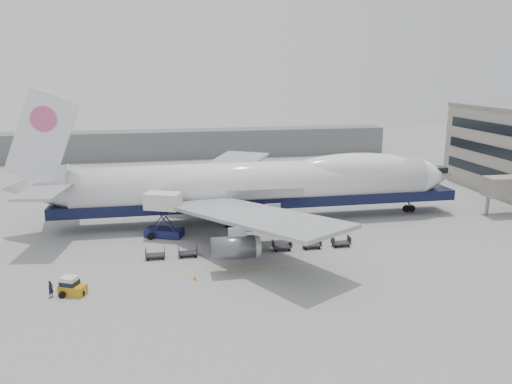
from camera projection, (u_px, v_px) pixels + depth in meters
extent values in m
plane|color=gray|center=(272.00, 247.00, 63.59)|extent=(260.00, 260.00, 0.00)
cube|color=gold|center=(283.00, 265.00, 57.86)|extent=(60.00, 0.15, 0.01)
cylinder|color=slate|center=(487.00, 206.00, 77.34)|extent=(0.50, 0.50, 3.00)
cube|color=slate|center=(175.00, 144.00, 127.74)|extent=(110.00, 8.00, 7.00)
cylinder|color=white|center=(255.00, 183.00, 73.67)|extent=(52.00, 6.40, 6.40)
cube|color=black|center=(261.00, 200.00, 74.46)|extent=(60.00, 5.76, 1.50)
cone|color=white|center=(435.00, 176.00, 78.90)|extent=(6.00, 6.40, 6.40)
cone|color=white|center=(35.00, 188.00, 68.04)|extent=(9.00, 6.40, 6.40)
ellipsoid|color=white|center=(355.00, 168.00, 76.06)|extent=(20.67, 5.78, 4.56)
cube|color=white|center=(42.00, 138.00, 66.66)|extent=(10.52, 0.50, 13.56)
cylinder|color=#D5538A|center=(44.00, 119.00, 66.15)|extent=(3.40, 0.30, 3.40)
cube|color=#9EA0A3|center=(252.00, 215.00, 59.65)|extent=(20.35, 26.74, 2.26)
cube|color=#9EA0A3|center=(223.00, 170.00, 86.90)|extent=(20.35, 26.74, 2.26)
cylinder|color=#595B60|center=(204.00, 177.00, 91.39)|extent=(4.80, 2.60, 2.60)
cylinder|color=#595B60|center=(244.00, 187.00, 83.88)|extent=(4.80, 2.60, 2.60)
cylinder|color=#595B60|center=(269.00, 221.00, 64.80)|extent=(4.80, 2.60, 2.60)
cylinder|color=#595B60|center=(233.00, 248.00, 55.13)|extent=(4.80, 2.60, 2.60)
cylinder|color=slate|center=(409.00, 204.00, 79.24)|extent=(0.36, 0.36, 2.50)
cylinder|color=black|center=(409.00, 208.00, 79.41)|extent=(1.10, 0.45, 1.10)
cylinder|color=slate|center=(238.00, 219.00, 71.33)|extent=(0.36, 0.36, 2.50)
cylinder|color=black|center=(238.00, 224.00, 71.50)|extent=(1.10, 0.45, 1.10)
cylinder|color=slate|center=(232.00, 208.00, 77.06)|extent=(0.36, 0.36, 2.50)
cylinder|color=black|center=(232.00, 212.00, 77.23)|extent=(1.10, 0.45, 1.10)
cube|color=#171B45|center=(164.00, 233.00, 67.67)|extent=(5.53, 4.11, 1.10)
cube|color=silver|center=(163.00, 201.00, 66.61)|extent=(5.24, 4.15, 2.20)
cube|color=#171B45|center=(164.00, 219.00, 66.08)|extent=(3.34, 1.46, 3.94)
cube|color=#171B45|center=(164.00, 214.00, 68.18)|extent=(3.34, 1.46, 3.94)
cube|color=slate|center=(163.00, 198.00, 68.13)|extent=(2.67, 2.02, 0.15)
cylinder|color=black|center=(151.00, 236.00, 66.42)|extent=(0.90, 0.35, 0.90)
cylinder|color=black|center=(151.00, 232.00, 68.32)|extent=(0.90, 0.35, 0.90)
cylinder|color=black|center=(178.00, 235.00, 67.07)|extent=(0.90, 0.35, 0.90)
cylinder|color=black|center=(177.00, 230.00, 68.97)|extent=(0.90, 0.35, 0.90)
cube|color=#BF8412|center=(73.00, 290.00, 50.15)|extent=(2.93, 2.34, 1.02)
cube|color=silver|center=(69.00, 281.00, 50.00)|extent=(1.88, 1.79, 0.92)
cube|color=black|center=(70.00, 283.00, 50.04)|extent=(2.01, 1.91, 0.46)
cylinder|color=black|center=(62.00, 295.00, 49.46)|extent=(0.65, 0.28, 0.65)
cylinder|color=black|center=(64.00, 290.00, 50.61)|extent=(0.65, 0.28, 0.65)
cylinder|color=black|center=(81.00, 293.00, 49.79)|extent=(0.65, 0.28, 0.65)
cylinder|color=black|center=(83.00, 288.00, 50.94)|extent=(0.65, 0.28, 0.65)
imported|color=black|center=(51.00, 289.00, 49.52)|extent=(0.70, 0.75, 1.73)
cone|color=#EB5D0C|center=(195.00, 278.00, 53.64)|extent=(0.35, 0.35, 0.54)
cube|color=#EB5D0C|center=(195.00, 280.00, 53.70)|extent=(0.36, 0.36, 0.03)
cube|color=#2D2D30|center=(155.00, 255.00, 59.71)|extent=(2.30, 1.35, 0.18)
cube|color=#2D2D30|center=(146.00, 253.00, 59.41)|extent=(0.08, 1.35, 0.90)
cube|color=#2D2D30|center=(164.00, 251.00, 59.81)|extent=(0.08, 1.35, 0.90)
cylinder|color=black|center=(148.00, 260.00, 59.10)|extent=(0.30, 0.12, 0.30)
cylinder|color=black|center=(148.00, 256.00, 60.15)|extent=(0.30, 0.12, 0.30)
cylinder|color=black|center=(163.00, 259.00, 59.41)|extent=(0.30, 0.12, 0.30)
cylinder|color=black|center=(163.00, 255.00, 60.46)|extent=(0.30, 0.12, 0.30)
cube|color=#2D2D30|center=(188.00, 253.00, 60.41)|extent=(2.30, 1.35, 0.18)
cube|color=#2D2D30|center=(179.00, 250.00, 60.12)|extent=(0.08, 1.35, 0.90)
cube|color=#2D2D30|center=(197.00, 249.00, 60.51)|extent=(0.08, 1.35, 0.90)
cylinder|color=black|center=(181.00, 257.00, 59.80)|extent=(0.30, 0.12, 0.30)
cylinder|color=black|center=(181.00, 254.00, 60.85)|extent=(0.30, 0.12, 0.30)
cylinder|color=black|center=(195.00, 256.00, 60.11)|extent=(0.30, 0.12, 0.30)
cylinder|color=black|center=(195.00, 253.00, 61.16)|extent=(0.30, 0.12, 0.30)
cube|color=#2D2D30|center=(220.00, 251.00, 61.11)|extent=(2.30, 1.35, 0.18)
cube|color=#2D2D30|center=(211.00, 248.00, 60.82)|extent=(0.08, 1.35, 0.90)
cube|color=#2D2D30|center=(229.00, 247.00, 61.21)|extent=(0.08, 1.35, 0.90)
cylinder|color=black|center=(214.00, 255.00, 60.51)|extent=(0.30, 0.12, 0.30)
cylinder|color=black|center=(213.00, 252.00, 61.55)|extent=(0.30, 0.12, 0.30)
cylinder|color=black|center=(227.00, 254.00, 60.81)|extent=(0.30, 0.12, 0.30)
cylinder|color=black|center=(226.00, 251.00, 61.86)|extent=(0.30, 0.12, 0.30)
cube|color=#2D2D30|center=(251.00, 249.00, 61.81)|extent=(2.30, 1.35, 0.18)
cube|color=#2D2D30|center=(242.00, 246.00, 61.52)|extent=(0.08, 1.35, 0.90)
cube|color=#2D2D30|center=(260.00, 245.00, 61.92)|extent=(0.08, 1.35, 0.90)
cylinder|color=black|center=(245.00, 253.00, 61.21)|extent=(0.30, 0.12, 0.30)
cylinder|color=black|center=(244.00, 250.00, 62.26)|extent=(0.30, 0.12, 0.30)
cylinder|color=black|center=(259.00, 252.00, 61.51)|extent=(0.30, 0.12, 0.30)
cylinder|color=black|center=(257.00, 249.00, 62.56)|extent=(0.30, 0.12, 0.30)
cube|color=#2D2D30|center=(282.00, 247.00, 62.52)|extent=(2.30, 1.35, 0.18)
cube|color=#2D2D30|center=(273.00, 244.00, 62.22)|extent=(0.08, 1.35, 0.90)
cube|color=#2D2D30|center=(290.00, 243.00, 62.62)|extent=(0.08, 1.35, 0.90)
cylinder|color=black|center=(276.00, 251.00, 61.91)|extent=(0.30, 0.12, 0.30)
cylinder|color=black|center=(274.00, 248.00, 62.96)|extent=(0.30, 0.12, 0.30)
cylinder|color=black|center=(289.00, 250.00, 62.22)|extent=(0.30, 0.12, 0.30)
cylinder|color=black|center=(287.00, 247.00, 63.27)|extent=(0.30, 0.12, 0.30)
cube|color=#2D2D30|center=(312.00, 245.00, 63.22)|extent=(2.30, 1.35, 0.18)
cube|color=#2D2D30|center=(303.00, 242.00, 62.92)|extent=(0.08, 1.35, 0.90)
cube|color=#2D2D30|center=(320.00, 241.00, 63.32)|extent=(0.08, 1.35, 0.90)
cylinder|color=black|center=(306.00, 249.00, 62.61)|extent=(0.30, 0.12, 0.30)
cylinder|color=black|center=(304.00, 246.00, 63.66)|extent=(0.30, 0.12, 0.30)
cylinder|color=black|center=(319.00, 248.00, 62.92)|extent=(0.30, 0.12, 0.30)
cylinder|color=black|center=(317.00, 245.00, 63.97)|extent=(0.30, 0.12, 0.30)
cube|color=#2D2D30|center=(341.00, 243.00, 63.92)|extent=(2.30, 1.35, 0.18)
cube|color=#2D2D30|center=(333.00, 240.00, 63.63)|extent=(0.08, 1.35, 0.90)
cube|color=#2D2D30|center=(349.00, 239.00, 64.02)|extent=(0.08, 1.35, 0.90)
cylinder|color=black|center=(336.00, 247.00, 63.31)|extent=(0.30, 0.12, 0.30)
cylinder|color=black|center=(333.00, 244.00, 64.36)|extent=(0.30, 0.12, 0.30)
cylinder|color=black|center=(349.00, 246.00, 63.62)|extent=(0.30, 0.12, 0.30)
cylinder|color=black|center=(346.00, 243.00, 64.67)|extent=(0.30, 0.12, 0.30)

